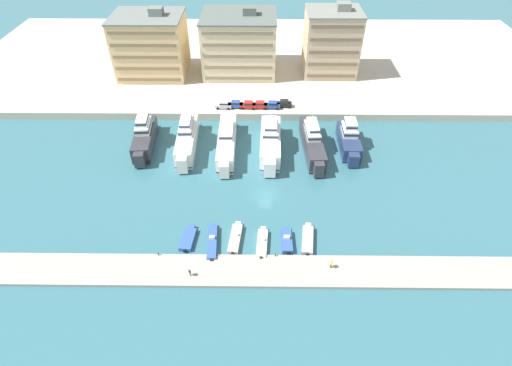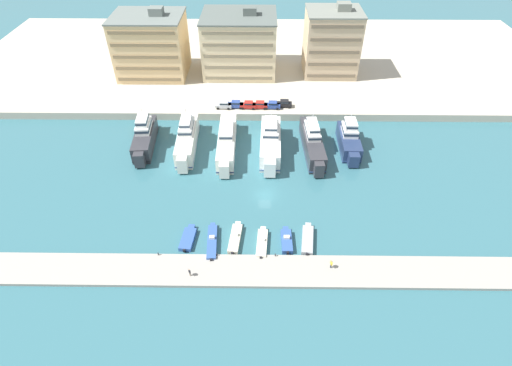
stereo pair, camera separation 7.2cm
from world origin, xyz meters
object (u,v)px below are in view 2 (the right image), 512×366
object	(u,v)px
car_silver_far_left	(224,105)
yacht_navy_center_right	(349,139)
car_black_center_right	(284,103)
pedestrian_mid_deck	(331,264)
car_blue_left	(236,104)
motorboat_blue_left	(212,242)
motorboat_cream_center_left	(262,243)
motorboat_grey_center_right	(307,239)
yacht_charcoal_center	(312,142)
motorboat_blue_far_left	(188,239)
motorboat_blue_center	(287,241)
yacht_ivory_mid_left	(227,142)
car_red_center_left	(260,105)
yacht_white_center_left	(270,141)
car_red_mid_left	(248,105)
motorboat_cream_mid_left	(235,238)
car_blue_center	(272,105)
yacht_charcoal_far_left	(144,136)
yacht_ivory_left	(187,138)
pedestrian_near_edge	(189,272)

from	to	relation	value
car_silver_far_left	yacht_navy_center_right	bearing A→B (deg)	-26.01
car_black_center_right	pedestrian_mid_deck	xyz separation A→B (m)	(5.61, -49.54, -1.34)
car_blue_left	motorboat_blue_left	bearing A→B (deg)	-92.52
motorboat_cream_center_left	motorboat_grey_center_right	size ratio (longest dim) A/B	0.97
yacht_charcoal_center	motorboat_blue_far_left	bearing A→B (deg)	-131.81
motorboat_blue_center	car_black_center_right	bearing A→B (deg)	88.34
yacht_ivory_mid_left	motorboat_grey_center_right	xyz separation A→B (m)	(15.85, -27.37, -1.68)
car_red_center_left	motorboat_blue_center	bearing A→B (deg)	-83.52
motorboat_blue_left	yacht_white_center_left	bearing A→B (deg)	69.20
car_red_mid_left	car_black_center_right	bearing A→B (deg)	5.45
yacht_navy_center_right	motorboat_cream_mid_left	size ratio (longest dim) A/B	2.01
yacht_navy_center_right	car_blue_center	world-z (taller)	yacht_navy_center_right
motorboat_cream_mid_left	motorboat_blue_left	bearing A→B (deg)	-166.60
yacht_charcoal_center	motorboat_blue_far_left	world-z (taller)	yacht_charcoal_center
yacht_charcoal_far_left	motorboat_grey_center_right	distance (m)	45.00
motorboat_blue_left	yacht_ivory_left	bearing A→B (deg)	106.01
yacht_ivory_mid_left	motorboat_blue_far_left	bearing A→B (deg)	-100.47
yacht_charcoal_center	pedestrian_mid_deck	size ratio (longest dim) A/B	11.66
motorboat_blue_center	motorboat_grey_center_right	xyz separation A→B (m)	(3.66, 0.33, -0.02)
yacht_ivory_mid_left	yacht_charcoal_far_left	bearing A→B (deg)	176.05
car_black_center_right	pedestrian_mid_deck	distance (m)	49.87
yacht_navy_center_right	motorboat_cream_mid_left	world-z (taller)	yacht_navy_center_right
yacht_charcoal_far_left	pedestrian_mid_deck	bearing A→B (deg)	-42.52
yacht_ivory_mid_left	yacht_white_center_left	distance (m)	9.80
yacht_navy_center_right	pedestrian_near_edge	world-z (taller)	yacht_navy_center_right
car_black_center_right	yacht_ivory_left	bearing A→B (deg)	-145.51
car_blue_left	car_red_center_left	bearing A→B (deg)	-1.52
car_blue_left	yacht_navy_center_right	bearing A→B (deg)	-28.98
motorboat_blue_center	motorboat_grey_center_right	world-z (taller)	motorboat_blue_center
yacht_charcoal_far_left	pedestrian_mid_deck	size ratio (longest dim) A/B	10.12
yacht_ivory_mid_left	car_blue_left	xyz separation A→B (m)	(1.19, 15.51, 0.73)
pedestrian_mid_deck	yacht_white_center_left	bearing A→B (deg)	105.73
motorboat_blue_center	car_black_center_right	world-z (taller)	car_black_center_right
yacht_white_center_left	yacht_charcoal_far_left	bearing A→B (deg)	176.54
yacht_ivory_mid_left	pedestrian_near_edge	world-z (taller)	yacht_ivory_mid_left
car_blue_left	car_red_mid_left	bearing A→B (deg)	-4.22
yacht_navy_center_right	motorboat_blue_far_left	xyz separation A→B (m)	(-32.59, -28.22, -1.93)
yacht_ivory_mid_left	yacht_white_center_left	world-z (taller)	yacht_white_center_left
yacht_navy_center_right	car_blue_center	distance (m)	22.32
motorboat_grey_center_right	motorboat_blue_center	bearing A→B (deg)	-174.90
yacht_white_center_left	car_red_center_left	xyz separation A→B (m)	(-2.48, 15.78, 0.32)
motorboat_blue_center	pedestrian_near_edge	bearing A→B (deg)	-154.48
yacht_charcoal_far_left	car_red_mid_left	xyz separation A→B (m)	(23.20, 13.97, 0.39)
yacht_navy_center_right	car_red_mid_left	distance (m)	27.22
motorboat_cream_mid_left	car_blue_center	size ratio (longest dim) A/B	1.80
car_silver_far_left	pedestrian_mid_deck	world-z (taller)	car_silver_far_left
yacht_ivory_left	car_red_mid_left	xyz separation A→B (m)	(13.44, 14.58, 0.32)
yacht_ivory_left	motorboat_cream_center_left	distance (m)	33.57
yacht_charcoal_far_left	car_blue_center	world-z (taller)	yacht_charcoal_far_left
yacht_charcoal_center	motorboat_blue_center	distance (m)	28.39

